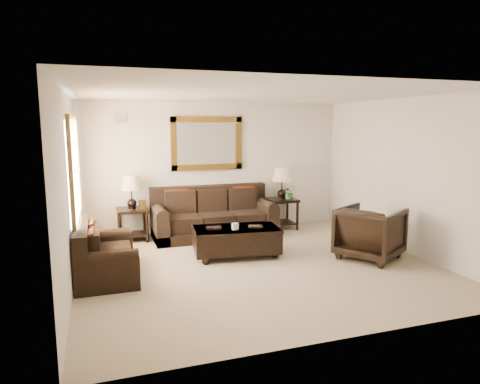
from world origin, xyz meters
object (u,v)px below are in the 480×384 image
object	(u,v)px
loveseat	(102,258)
armchair	(370,230)
end_table_right	(282,189)
end_table_left	(132,198)
coffee_table	(236,238)
sofa	(213,218)

from	to	relation	value
loveseat	armchair	size ratio (longest dim) A/B	1.49
end_table_right	end_table_left	bearing A→B (deg)	179.82
end_table_left	coffee_table	bearing A→B (deg)	-44.43
sofa	end_table_left	xyz separation A→B (m)	(-1.57, 0.14, 0.48)
sofa	end_table_left	world-z (taller)	end_table_left
sofa	coffee_table	size ratio (longest dim) A/B	1.56
armchair	sofa	bearing A→B (deg)	12.06
sofa	end_table_left	distance (m)	1.65
end_table_right	sofa	bearing A→B (deg)	-175.11
end_table_left	end_table_right	xyz separation A→B (m)	(3.14, -0.01, 0.03)
coffee_table	end_table_right	bearing A→B (deg)	52.81
end_table_left	end_table_right	distance (m)	3.14
end_table_left	end_table_right	bearing A→B (deg)	-0.18
end_table_left	coffee_table	world-z (taller)	end_table_left
end_table_left	armchair	bearing A→B (deg)	-32.83
sofa	loveseat	xyz separation A→B (m)	(-2.16, -1.79, -0.06)
loveseat	end_table_right	bearing A→B (deg)	-62.65
sofa	loveseat	size ratio (longest dim) A/B	1.68
sofa	loveseat	world-z (taller)	sofa
end_table_right	armchair	xyz separation A→B (m)	(0.57, -2.38, -0.38)
loveseat	armchair	xyz separation A→B (m)	(4.29, -0.46, 0.19)
sofa	end_table_left	bearing A→B (deg)	174.79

